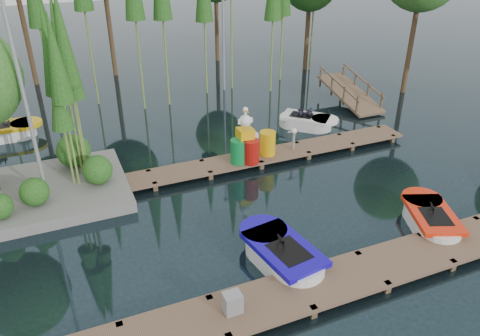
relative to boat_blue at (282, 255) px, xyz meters
name	(u,v)px	position (x,y,z in m)	size (l,w,h in m)	color
ground_plane	(232,207)	(-0.20, 3.14, -0.29)	(90.00, 90.00, 0.00)	#192930
near_dock	(300,292)	(-0.20, -1.36, -0.06)	(18.00, 1.50, 0.50)	brown
far_dock	(232,163)	(0.80, 5.64, -0.06)	(15.00, 1.20, 0.50)	brown
lamp_island	(20,79)	(-5.70, 5.64, 3.97)	(0.30, 0.30, 7.25)	gray
lamp_rear	(223,9)	(3.80, 14.14, 3.97)	(0.30, 0.30, 7.25)	gray
ramp	(350,93)	(8.80, 9.65, 0.30)	(1.50, 3.94, 1.49)	brown
boat_blue	(282,255)	(0.00, 0.00, 0.00)	(1.79, 3.17, 1.01)	white
boat_red	(430,220)	(4.93, -0.23, -0.03)	(2.13, 2.98, 0.92)	white
boat_yellow_far	(5,132)	(-7.06, 11.88, 0.01)	(2.88, 1.32, 1.44)	white
boat_white_far	(306,122)	(5.33, 7.90, -0.01)	(2.72, 2.70, 1.25)	white
utility_cabinet	(232,303)	(-2.00, -1.36, 0.26)	(0.42, 0.35, 0.51)	gray
yellow_barrel	(267,143)	(2.28, 5.64, 0.47)	(0.62, 0.62, 0.92)	#DCA50B
drum_cluster	(246,145)	(1.34, 5.49, 0.63)	(1.22, 1.12, 2.10)	#0D7B37
seagull_post	(294,135)	(3.42, 5.64, 0.60)	(0.55, 0.30, 0.88)	gray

